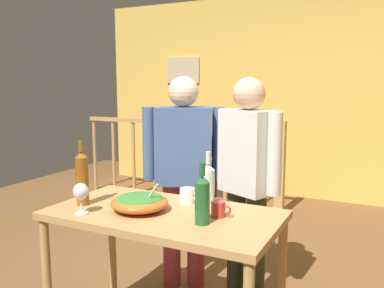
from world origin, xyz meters
name	(u,v)px	position (x,y,z in m)	size (l,w,h in m)	color
back_wall	(301,97)	(0.00, 3.06, 1.33)	(5.87, 0.10, 2.67)	gold
framed_picture	(183,70)	(-1.72, 3.00, 1.70)	(0.53, 0.03, 0.38)	tan
stair_railing	(204,154)	(-0.97, 2.12, 0.64)	(2.76, 0.10, 1.10)	#B2844C
tv_console	(217,178)	(-1.04, 2.71, 0.21)	(0.90, 0.40, 0.41)	#38281E
flat_screen_tv	(216,148)	(-1.04, 2.68, 0.64)	(0.50, 0.12, 0.39)	black
serving_table	(164,228)	(-0.01, -0.50, 0.72)	(1.26, 0.67, 0.81)	#B2844C
salad_bowl	(139,202)	(-0.14, -0.55, 0.86)	(0.32, 0.32, 0.17)	#DB5B23
wine_glass	(81,193)	(-0.39, -0.73, 0.93)	(0.08, 0.08, 0.17)	silver
wine_bottle_green	(202,199)	(0.26, -0.59, 0.94)	(0.08, 0.08, 0.31)	#1E5628
wine_bottle_amber	(82,178)	(-0.49, -0.60, 0.97)	(0.07, 0.07, 0.37)	brown
wine_bottle_clear	(208,183)	(0.15, -0.27, 0.94)	(0.08, 0.08, 0.31)	silver
mug_red	(219,209)	(0.30, -0.45, 0.85)	(0.11, 0.08, 0.08)	#B7332D
mug_white	(188,196)	(0.04, -0.31, 0.86)	(0.13, 0.09, 0.09)	white
person_standing_left	(184,166)	(-0.25, 0.20, 0.92)	(0.55, 0.37, 1.56)	#9E3842
person_standing_right	(247,175)	(0.23, 0.20, 0.90)	(0.50, 0.35, 1.55)	#2D3323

